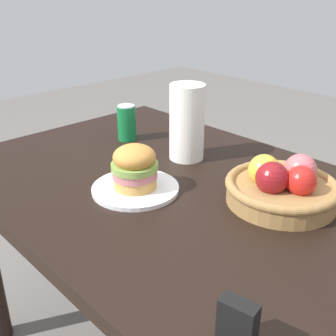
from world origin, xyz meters
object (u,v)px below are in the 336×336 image
(sandwich, at_px, (135,167))
(napkin_holder, at_px, (237,326))
(plate, at_px, (135,188))
(soda_can, at_px, (127,123))
(fruit_basket, at_px, (282,186))
(paper_towel_roll, at_px, (187,122))

(sandwich, bearing_deg, napkin_holder, -23.30)
(plate, distance_m, soda_can, 0.41)
(sandwich, distance_m, napkin_holder, 0.57)
(fruit_basket, xyz_separation_m, napkin_holder, (0.21, -0.46, -0.00))
(fruit_basket, bearing_deg, soda_can, 179.89)
(soda_can, bearing_deg, fruit_basket, -0.11)
(plate, bearing_deg, napkin_holder, -23.30)
(fruit_basket, relative_size, napkin_holder, 3.22)
(plate, bearing_deg, fruit_basket, 36.80)
(sandwich, xyz_separation_m, soda_can, (-0.33, 0.23, -0.01))
(fruit_basket, height_order, napkin_holder, fruit_basket)
(fruit_basket, xyz_separation_m, paper_towel_roll, (-0.37, 0.03, 0.07))
(sandwich, height_order, fruit_basket, sandwich)
(plate, xyz_separation_m, soda_can, (-0.33, 0.23, 0.06))
(fruit_basket, distance_m, paper_towel_roll, 0.38)
(fruit_basket, bearing_deg, plate, -143.20)
(paper_towel_roll, distance_m, napkin_holder, 0.77)
(plate, height_order, soda_can, soda_can)
(plate, relative_size, soda_can, 1.90)
(soda_can, bearing_deg, sandwich, -35.20)
(soda_can, distance_m, paper_towel_roll, 0.27)
(soda_can, height_order, fruit_basket, soda_can)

